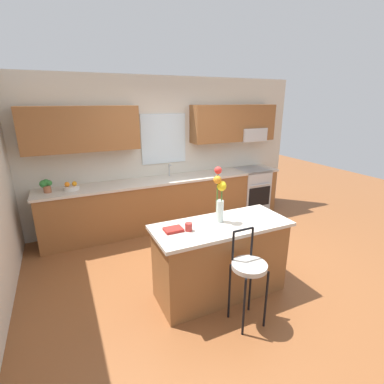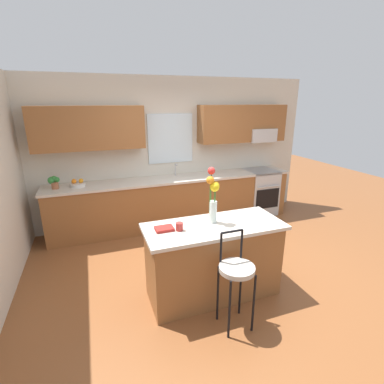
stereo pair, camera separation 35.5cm
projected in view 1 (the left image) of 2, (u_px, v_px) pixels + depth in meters
name	position (u px, v px, depth m)	size (l,w,h in m)	color
ground_plane	(214.00, 269.00, 4.04)	(14.00, 14.00, 0.00)	brown
back_wall_assembly	(166.00, 144.00, 5.30)	(5.60, 0.50, 2.70)	beige
counter_run	(171.00, 201.00, 5.36)	(4.56, 0.64, 0.92)	brown
sink_faucet	(170.00, 169.00, 5.32)	(0.02, 0.13, 0.23)	#B7BABC
oven_range	(251.00, 190.00, 6.08)	(0.60, 0.64, 0.92)	#B7BABC
kitchen_island	(220.00, 259.00, 3.42)	(1.61, 0.68, 0.92)	brown
bar_stool_near	(249.00, 270.00, 2.89)	(0.36, 0.36, 1.04)	black
flower_vase	(220.00, 194.00, 3.25)	(0.16, 0.16, 0.65)	silver
mug_ceramic	(189.00, 227.00, 3.10)	(0.08, 0.08, 0.09)	#A52D28
cookbook	(173.00, 230.00, 3.10)	(0.20, 0.15, 0.03)	maroon
fruit_bowl_oranges	(71.00, 187.00, 4.53)	(0.24, 0.24, 0.13)	silver
potted_plant_small	(46.00, 185.00, 4.37)	(0.18, 0.12, 0.21)	#9E5B3D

